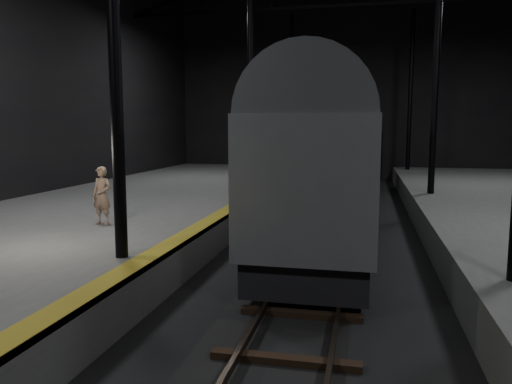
% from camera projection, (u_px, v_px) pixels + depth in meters
% --- Properties ---
extents(ground, '(44.00, 44.00, 0.00)m').
position_uv_depth(ground, '(320.00, 263.00, 13.68)').
color(ground, black).
rests_on(ground, ground).
extents(platform_left, '(9.00, 43.80, 1.00)m').
position_uv_depth(platform_left, '(74.00, 233.00, 15.22)').
color(platform_left, '#50504D').
rests_on(platform_left, ground).
extents(tactile_strip, '(0.50, 43.80, 0.01)m').
position_uv_depth(tactile_strip, '(206.00, 222.00, 14.24)').
color(tactile_strip, '#9C941C').
rests_on(tactile_strip, platform_left).
extents(track, '(2.40, 43.00, 0.24)m').
position_uv_depth(track, '(320.00, 261.00, 13.67)').
color(track, '#3F3328').
rests_on(track, ground).
extents(train, '(2.94, 19.59, 5.24)m').
position_uv_depth(train, '(335.00, 148.00, 18.76)').
color(train, '#AAACB2').
rests_on(train, ground).
extents(woman, '(0.65, 0.48, 1.62)m').
position_uv_depth(woman, '(102.00, 196.00, 13.92)').
color(woman, '#A17C62').
rests_on(woman, platform_left).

